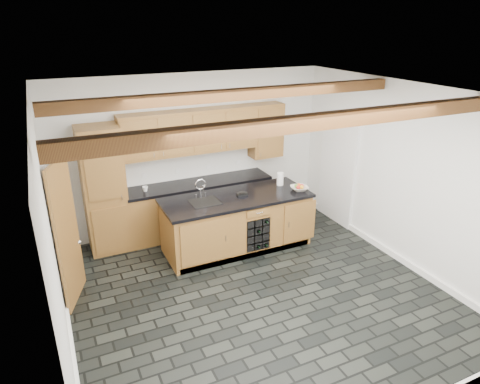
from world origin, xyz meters
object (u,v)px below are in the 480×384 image
object	(u,v)px
kitchen_scale	(242,194)
paper_towel	(280,179)
fruit_bowl	(299,188)
island	(237,222)

from	to	relation	value
kitchen_scale	paper_towel	world-z (taller)	paper_towel
fruit_bowl	island	bearing A→B (deg)	170.29
island	kitchen_scale	bearing A→B (deg)	14.59
island	fruit_bowl	distance (m)	1.20
kitchen_scale	paper_towel	size ratio (longest dim) A/B	0.80
island	kitchen_scale	distance (m)	0.50
fruit_bowl	paper_towel	bearing A→B (deg)	115.04
kitchen_scale	fruit_bowl	size ratio (longest dim) A/B	0.62
fruit_bowl	paper_towel	world-z (taller)	paper_towel
island	paper_towel	distance (m)	1.09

